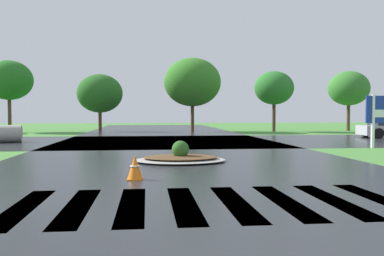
{
  "coord_description": "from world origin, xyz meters",
  "views": [
    {
      "loc": [
        -1.08,
        -2.74,
        1.59
      ],
      "look_at": [
        0.54,
        12.19,
        1.02
      ],
      "focal_mm": 38.64,
      "sensor_mm": 36.0,
      "label": 1
    }
  ],
  "objects": [
    {
      "name": "asphalt_roadway",
      "position": [
        0.0,
        10.0,
        0.0
      ],
      "size": [
        11.73,
        80.0,
        0.01
      ],
      "primitive_type": "cube",
      "color": "#232628",
      "rests_on": "ground"
    },
    {
      "name": "asphalt_cross_road",
      "position": [
        0.0,
        19.98,
        0.0
      ],
      "size": [
        90.0,
        10.56,
        0.01
      ],
      "primitive_type": "cube",
      "color": "#232628",
      "rests_on": "ground"
    },
    {
      "name": "crosswalk_stripes",
      "position": [
        0.0,
        4.34,
        0.0
      ],
      "size": [
        6.75,
        3.0,
        0.01
      ],
      "color": "white",
      "rests_on": "ground"
    },
    {
      "name": "median_island",
      "position": [
        -0.02,
        10.48,
        0.13
      ],
      "size": [
        2.93,
        2.24,
        0.68
      ],
      "color": "#9E9B93",
      "rests_on": "ground"
    },
    {
      "name": "traffic_cone",
      "position": [
        -1.37,
        7.04,
        0.28
      ],
      "size": [
        0.38,
        0.38,
        0.59
      ],
      "color": "orange",
      "rests_on": "ground"
    },
    {
      "name": "background_treeline",
      "position": [
        -2.39,
        31.68,
        3.87
      ],
      "size": [
        38.06,
        5.75,
        6.08
      ],
      "color": "#4C3823",
      "rests_on": "ground"
    }
  ]
}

